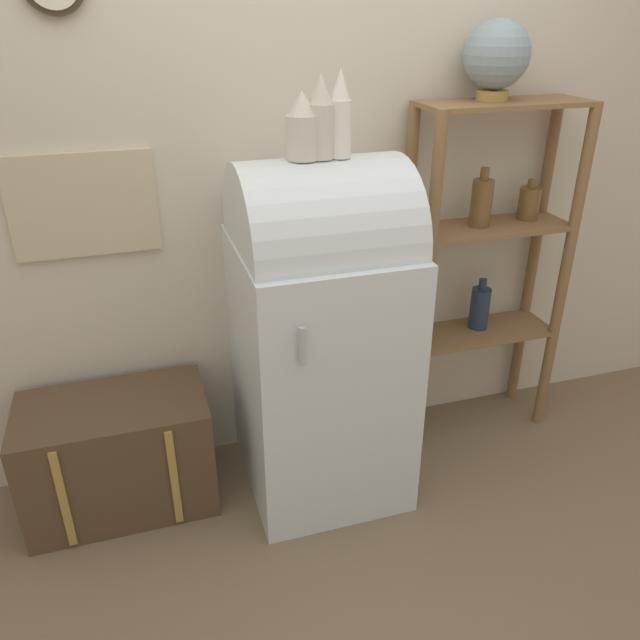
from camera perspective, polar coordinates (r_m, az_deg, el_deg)
The scene contains 9 objects.
ground_plane at distance 2.75m, azimuth 1.40°, elevation -16.61°, with size 12.00×12.00×0.00m, color #7A664C.
wall_back at distance 2.61m, azimuth -2.56°, elevation 14.81°, with size 7.00×0.09×2.70m.
refrigerator at distance 2.49m, azimuth 0.02°, elevation -0.95°, with size 0.63×0.71×1.41m.
suitcase_trunk at distance 2.74m, azimuth -17.92°, elevation -11.60°, with size 0.74×0.43×0.49m.
shelf_unit at distance 2.90m, azimuth 15.04°, elevation 5.72°, with size 0.73×0.29×1.55m.
globe at distance 2.73m, azimuth 15.84°, elevation 22.21°, with size 0.26×0.26×0.30m.
vase_left at distance 2.21m, azimuth -1.63°, elevation 17.15°, with size 0.12×0.12×0.23m.
vase_center at distance 2.22m, azimuth 0.10°, elevation 17.84°, with size 0.09×0.09×0.28m.
vase_right at distance 2.24m, azimuth 1.86°, elevation 18.08°, with size 0.08×0.08×0.29m.
Camera 1 is at (-0.66, -1.89, 1.88)m, focal length 35.00 mm.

